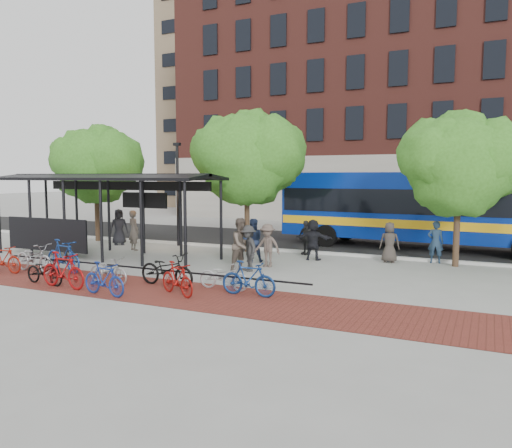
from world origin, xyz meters
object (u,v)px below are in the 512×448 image
at_px(pedestrian_1, 134,230).
at_px(bike_4, 45,271).
at_px(pedestrian_4, 306,237).
at_px(pedestrian_2, 253,240).
at_px(pedestrian_0, 119,227).
at_px(pedestrian_8, 242,245).
at_px(pedestrian_7, 436,242).
at_px(pedestrian_5, 313,240).
at_px(pedestrian_3, 267,245).
at_px(bike_11, 249,279).
at_px(tree_b, 249,155).
at_px(bike_9, 177,279).
at_px(bus_shelter, 102,187).
at_px(bike_5, 63,270).
at_px(bike_2, 34,258).
at_px(bike_3, 63,256).
at_px(bike_1, 3,259).
at_px(bike_7, 104,279).
at_px(pedestrian_9, 248,248).
at_px(bike_6, 108,270).
at_px(pedestrian_6, 390,242).
at_px(tree_c, 462,161).
at_px(bike_10, 224,276).
at_px(bus, 424,205).
at_px(bike_8, 167,269).
at_px(lamp_post_left, 178,191).
at_px(tree_a, 97,162).

bearing_deg(pedestrian_1, bike_4, 130.21).
bearing_deg(pedestrian_4, pedestrian_2, -87.86).
distance_m(pedestrian_0, pedestrian_8, 9.56).
bearing_deg(pedestrian_7, pedestrian_5, 12.46).
height_order(pedestrian_3, pedestrian_4, pedestrian_3).
distance_m(bike_11, pedestrian_1, 10.53).
height_order(tree_b, bike_11, tree_b).
height_order(bike_9, pedestrian_1, pedestrian_1).
xyz_separation_m(bus_shelter, bike_5, (3.29, -5.47, -2.43)).
height_order(bike_2, pedestrian_4, pedestrian_4).
bearing_deg(bike_2, bike_3, -57.35).
xyz_separation_m(bike_1, bike_2, (0.93, 0.55, 0.03)).
relative_size(bike_7, pedestrian_5, 0.97).
height_order(bike_11, pedestrian_9, pedestrian_9).
xyz_separation_m(bike_6, pedestrian_7, (9.22, 8.61, 0.41)).
height_order(pedestrian_6, pedestrian_9, pedestrian_9).
bearing_deg(bike_5, pedestrian_2, -21.14).
bearing_deg(tree_b, bike_6, -97.74).
bearing_deg(pedestrian_4, pedestrian_0, -146.53).
bearing_deg(bike_2, bike_7, -101.88).
xyz_separation_m(tree_c, pedestrian_8, (-7.14, -4.45, -3.07)).
bearing_deg(pedestrian_9, pedestrian_7, 78.75).
bearing_deg(tree_c, bike_10, -130.56).
relative_size(bus, bike_3, 6.88).
height_order(bike_6, bike_9, bike_9).
xyz_separation_m(bus_shelter, pedestrian_5, (8.66, 2.85, -2.15)).
distance_m(bike_8, pedestrian_4, 8.19).
bearing_deg(bike_7, pedestrian_6, -28.09).
bearing_deg(lamp_post_left, tree_b, -3.50).
height_order(bike_7, pedestrian_8, pedestrian_8).
height_order(tree_a, pedestrian_7, tree_a).
bearing_deg(bike_10, pedestrian_9, 13.03).
relative_size(lamp_post_left, bike_7, 3.08).
relative_size(bike_6, pedestrian_2, 0.95).
bearing_deg(bike_7, tree_b, 6.32).
distance_m(pedestrian_3, pedestrian_4, 3.51).
bearing_deg(tree_c, pedestrian_4, 177.58).
bearing_deg(bike_7, pedestrian_9, -15.68).
bearing_deg(bus, bike_7, -114.06).
bearing_deg(bike_7, pedestrian_7, -32.65).
relative_size(tree_a, bike_8, 2.97).
relative_size(bike_2, pedestrian_9, 1.20).
bearing_deg(pedestrian_8, pedestrian_0, 88.20).
height_order(tree_c, pedestrian_2, tree_c).
xyz_separation_m(pedestrian_7, pedestrian_9, (-6.05, -4.76, 0.00)).
bearing_deg(bike_6, pedestrian_6, -36.72).
xyz_separation_m(bike_1, pedestrian_5, (9.24, 7.40, 0.35)).
distance_m(bus_shelter, pedestrian_1, 2.75).
bearing_deg(bus, pedestrian_1, -149.27).
height_order(bike_10, pedestrian_6, pedestrian_6).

